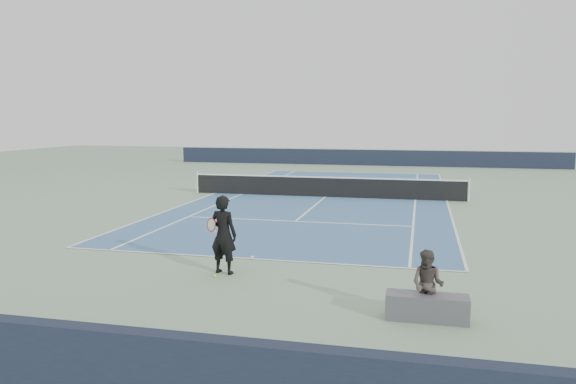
% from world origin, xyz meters
% --- Properties ---
extents(ground, '(80.00, 80.00, 0.00)m').
position_xyz_m(ground, '(0.00, 0.00, 0.00)').
color(ground, gray).
extents(court_surface, '(10.97, 23.77, 0.01)m').
position_xyz_m(court_surface, '(0.00, 0.00, 0.01)').
color(court_surface, '#3C668F').
rests_on(court_surface, ground).
extents(tennis_net, '(12.90, 0.10, 1.07)m').
position_xyz_m(tennis_net, '(0.00, 0.00, 0.50)').
color(tennis_net, silver).
rests_on(tennis_net, ground).
extents(windscreen_far, '(30.00, 0.25, 1.20)m').
position_xyz_m(windscreen_far, '(0.00, 17.88, 0.60)').
color(windscreen_far, black).
rests_on(windscreen_far, ground).
extents(windscreen_near, '(30.00, 0.25, 1.20)m').
position_xyz_m(windscreen_near, '(0.00, -19.88, 0.60)').
color(windscreen_near, black).
rests_on(windscreen_near, ground).
extents(tennis_player, '(0.85, 0.65, 1.89)m').
position_xyz_m(tennis_player, '(-0.22, -13.31, 0.95)').
color(tennis_player, black).
rests_on(tennis_player, ground).
extents(tennis_ball, '(0.07, 0.07, 0.07)m').
position_xyz_m(tennis_ball, '(-0.30, -13.69, 0.04)').
color(tennis_ball, '#CCE42E').
rests_on(tennis_ball, ground).
extents(spectator_bench, '(1.57, 0.98, 1.31)m').
position_xyz_m(spectator_bench, '(4.50, -15.40, 0.47)').
color(spectator_bench, '#504F53').
rests_on(spectator_bench, ground).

